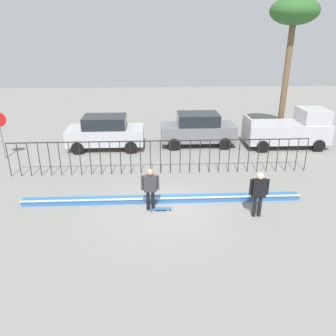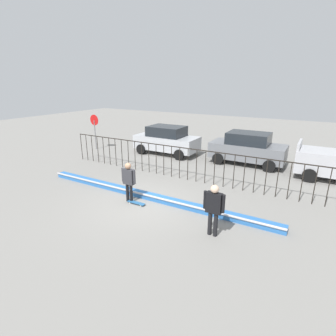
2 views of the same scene
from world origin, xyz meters
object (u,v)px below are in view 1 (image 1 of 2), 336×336
(pickup_truck, at_px, (290,129))
(stop_sign, at_px, (0,129))
(parked_car_silver, at_px, (106,132))
(parked_car_gray, at_px, (198,129))
(skateboarder, at_px, (150,186))
(skateboard, at_px, (161,209))
(camera_operator, at_px, (259,190))
(palm_tree_tall, at_px, (294,16))

(pickup_truck, bearing_deg, stop_sign, -173.42)
(parked_car_silver, xyz_separation_m, parked_car_gray, (5.35, 0.40, 0.00))
(skateboarder, xyz_separation_m, parked_car_silver, (-2.54, 7.37, -0.03))
(skateboard, distance_m, parked_car_gray, 8.25)
(skateboarder, height_order, parked_car_silver, parked_car_silver)
(skateboard, relative_size, camera_operator, 0.46)
(camera_operator, bearing_deg, stop_sign, -0.62)
(stop_sign, bearing_deg, skateboard, -36.59)
(skateboarder, distance_m, skateboard, 1.02)
(camera_operator, xyz_separation_m, parked_car_silver, (-6.42, 8.04, -0.07))
(stop_sign, xyz_separation_m, palm_tree_tall, (15.98, 3.20, 5.47))
(skateboard, xyz_separation_m, camera_operator, (3.50, -0.60, 0.99))
(skateboarder, height_order, parked_car_gray, parked_car_gray)
(parked_car_gray, height_order, palm_tree_tall, palm_tree_tall)
(camera_operator, xyz_separation_m, parked_car_gray, (-1.08, 8.44, -0.07))
(skateboard, relative_size, stop_sign, 0.32)
(skateboarder, xyz_separation_m, camera_operator, (3.88, -0.67, 0.04))
(pickup_truck, bearing_deg, skateboard, -134.61)
(skateboard, height_order, camera_operator, camera_operator)
(palm_tree_tall, bearing_deg, skateboarder, -132.01)
(pickup_truck, height_order, palm_tree_tall, palm_tree_tall)
(parked_car_silver, bearing_deg, skateboarder, -75.33)
(skateboard, xyz_separation_m, stop_sign, (-8.12, 6.03, 1.56))
(skateboarder, xyz_separation_m, parked_car_gray, (2.81, 7.77, -0.03))
(skateboarder, xyz_separation_m, pickup_truck, (8.09, 7.17, 0.04))
(skateboarder, height_order, camera_operator, camera_operator)
(camera_operator, height_order, parked_car_silver, parked_car_silver)
(camera_operator, bearing_deg, parked_car_silver, -22.28)
(parked_car_silver, distance_m, parked_car_gray, 5.36)
(palm_tree_tall, bearing_deg, stop_sign, -168.68)
(pickup_truck, distance_m, palm_tree_tall, 6.37)
(camera_operator, distance_m, palm_tree_tall, 12.33)
(parked_car_gray, distance_m, palm_tree_tall, 8.30)
(skateboarder, bearing_deg, camera_operator, -20.59)
(camera_operator, distance_m, parked_car_silver, 10.29)
(skateboarder, xyz_separation_m, stop_sign, (-7.73, 5.96, 0.61))
(skateboarder, bearing_deg, parked_car_silver, 98.22)
(camera_operator, distance_m, pickup_truck, 8.90)
(skateboarder, xyz_separation_m, skateboard, (0.38, -0.07, -0.94))
(camera_operator, height_order, stop_sign, stop_sign)
(skateboard, bearing_deg, palm_tree_tall, 46.19)
(skateboarder, bearing_deg, parked_car_gray, 59.32)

